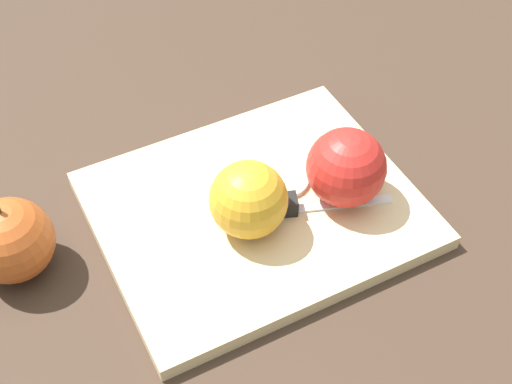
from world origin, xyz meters
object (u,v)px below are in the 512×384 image
at_px(knife, 280,206).
at_px(apple_half_right, 346,168).
at_px(apple_whole, 11,240).
at_px(apple_half_left, 248,200).

bearing_deg(knife, apple_half_right, 10.90).
xyz_separation_m(apple_half_right, knife, (-0.07, 0.02, -0.03)).
bearing_deg(apple_whole, apple_half_right, -18.90).
bearing_deg(knife, apple_whole, -175.43).
relative_size(apple_half_right, knife, 0.56).
height_order(knife, apple_whole, apple_whole).
height_order(apple_half_right, knife, apple_half_right).
height_order(apple_half_left, apple_half_right, apple_half_right).
relative_size(apple_half_left, knife, 0.53).
bearing_deg(apple_half_right, knife, -35.83).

